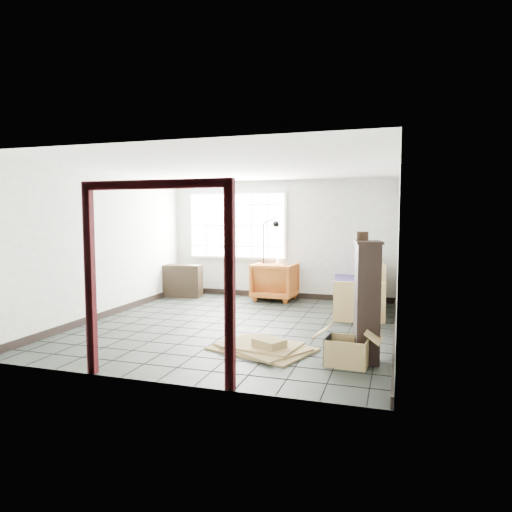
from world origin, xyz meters
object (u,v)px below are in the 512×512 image
(futon_sofa, at_px, (360,291))
(tall_shelf, at_px, (367,301))
(side_table, at_px, (279,281))
(armchair, at_px, (275,279))

(futon_sofa, distance_m, tall_shelf, 3.27)
(side_table, bearing_deg, futon_sofa, -16.09)
(futon_sofa, relative_size, side_table, 4.75)
(futon_sofa, height_order, armchair, futon_sofa)
(armchair, distance_m, side_table, 0.10)
(armchair, relative_size, tall_shelf, 0.60)
(futon_sofa, relative_size, tall_shelf, 1.59)
(futon_sofa, height_order, side_table, futon_sofa)
(armchair, height_order, tall_shelf, tall_shelf)
(tall_shelf, bearing_deg, armchair, 108.77)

